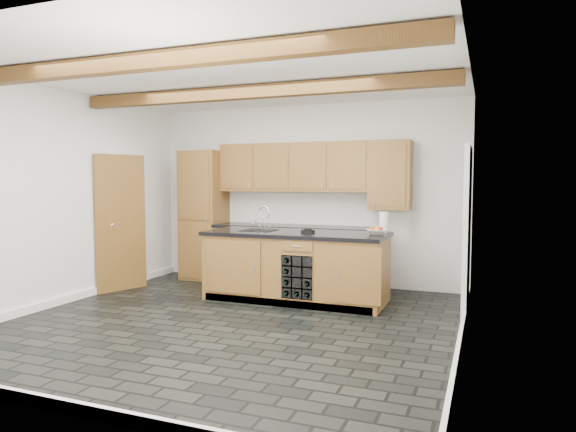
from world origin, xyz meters
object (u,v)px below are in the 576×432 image
island (296,266)px  paper_towel (384,222)px  fruit_bowl (377,232)px  kitchen_scale (308,231)px

island → paper_towel: bearing=17.9°
fruit_bowl → island: bearing=-175.7°
kitchen_scale → fruit_bowl: 0.90m
paper_towel → kitchen_scale: bearing=-156.7°
kitchen_scale → paper_towel: (0.93, 0.40, 0.11)m
fruit_bowl → kitchen_scale: bearing=-172.1°
island → fruit_bowl: bearing=4.3°
island → fruit_bowl: fruit_bowl is taller
island → kitchen_scale: 0.52m
kitchen_scale → paper_towel: paper_towel is taller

